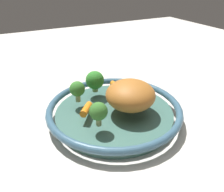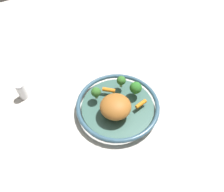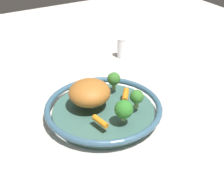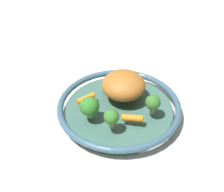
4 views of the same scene
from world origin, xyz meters
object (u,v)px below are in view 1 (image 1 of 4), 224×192
Objects in this scene: roast_chicken_piece at (130,95)px; broccoli_floret_edge at (95,80)px; broccoli_floret_small at (98,112)px; broccoli_floret_mid at (77,89)px; serving_bowl at (114,111)px; baby_carrot_right at (118,86)px; baby_carrot_near_rim at (86,109)px.

roast_chicken_piece is 2.05× the size of broccoli_floret_edge.
broccoli_floret_mid is at bearing 91.60° from broccoli_floret_small.
broccoli_floret_edge is 0.07m from broccoli_floret_mid.
roast_chicken_piece reaches higher than broccoli_floret_small.
broccoli_floret_mid is at bearing 141.19° from serving_bowl.
baby_carrot_near_rim is at bearing -148.68° from baby_carrot_right.
serving_bowl is 6.18× the size of broccoli_floret_mid.
roast_chicken_piece is at bearing -14.86° from baby_carrot_near_rim.
serving_bowl is 0.07m from roast_chicken_piece.
serving_bowl is at bearing 0.18° from baby_carrot_near_rim.
broccoli_floret_edge reaches higher than baby_carrot_right.
baby_carrot_near_rim is 0.12m from broccoli_floret_edge.
broccoli_floret_edge is at bearing 167.13° from baby_carrot_right.
serving_bowl is at bearing -38.81° from broccoli_floret_mid.
roast_chicken_piece reaches higher than broccoli_floret_edge.
broccoli_floret_edge is (0.06, 0.09, 0.02)m from baby_carrot_near_rim.
roast_chicken_piece is at bearing -102.17° from baby_carrot_right.
serving_bowl is at bearing -82.59° from broccoli_floret_edge.
broccoli_floret_mid is (-0.10, 0.09, -0.00)m from roast_chicken_piece.
roast_chicken_piece is 0.13m from broccoli_floret_edge.
baby_carrot_near_rim is 0.07m from broccoli_floret_mid.
baby_carrot_near_rim is at bearing -124.55° from broccoli_floret_edge.
broccoli_floret_mid is at bearing 89.11° from baby_carrot_near_rim.
broccoli_floret_edge is at bearing 27.10° from broccoli_floret_mid.
broccoli_floret_edge reaches higher than broccoli_floret_small.
serving_bowl is 0.11m from broccoli_floret_edge.
broccoli_floret_edge reaches higher than baby_carrot_near_rim.
roast_chicken_piece is at bearing 18.31° from broccoli_floret_small.
broccoli_floret_small is (-0.06, -0.15, 0.00)m from broccoli_floret_edge.
baby_carrot_right is 0.94× the size of broccoli_floret_small.
roast_chicken_piece reaches higher than broccoli_floret_mid.
serving_bowl is 0.08m from baby_carrot_near_rim.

